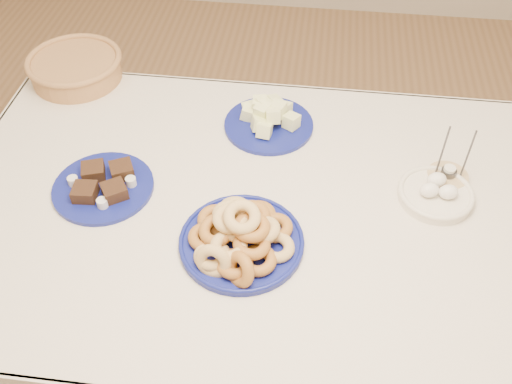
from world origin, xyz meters
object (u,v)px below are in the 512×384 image
wicker_basket (75,67)px  dining_table (258,230)px  brownie_plate (103,185)px  candle_holder (447,177)px  egg_bowl (436,193)px  donut_platter (240,238)px  melon_plate (268,118)px

wicker_basket → dining_table: bearing=-36.5°
dining_table → brownie_plate: (-0.43, 0.00, 0.12)m
dining_table → candle_holder: (0.51, 0.15, 0.12)m
dining_table → egg_bowl: egg_bowl is taller
candle_holder → brownie_plate: bearing=-170.8°
donut_platter → melon_plate: donut_platter is taller
candle_holder → dining_table: bearing=-163.1°
donut_platter → candle_holder: candle_holder is taller
melon_plate → brownie_plate: bearing=-141.4°
dining_table → donut_platter: (-0.03, -0.15, 0.14)m
brownie_plate → egg_bowl: 0.90m
melon_plate → wicker_basket: 0.69m
brownie_plate → wicker_basket: size_ratio=1.06×
donut_platter → brownie_plate: donut_platter is taller
dining_table → melon_plate: (-0.01, 0.34, 0.13)m
candle_holder → melon_plate: bearing=160.9°
melon_plate → wicker_basket: (-0.67, 0.17, 0.02)m
wicker_basket → candle_holder: (1.19, -0.35, -0.03)m
donut_platter → wicker_basket: bearing=135.1°
brownie_plate → egg_bowl: bearing=4.9°
dining_table → brownie_plate: 0.44m
melon_plate → candle_holder: bearing=-19.1°
donut_platter → melon_plate: size_ratio=1.28×
dining_table → candle_holder: bearing=16.9°
egg_bowl → melon_plate: bearing=152.2°
wicker_basket → candle_holder: bearing=-16.3°
egg_bowl → wicker_basket: bearing=159.9°
brownie_plate → egg_bowl: (0.90, 0.08, 0.01)m
melon_plate → candle_holder: 0.55m
wicker_basket → egg_bowl: wicker_basket is taller
brownie_plate → dining_table: bearing=-0.5°
dining_table → donut_platter: bearing=-100.2°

